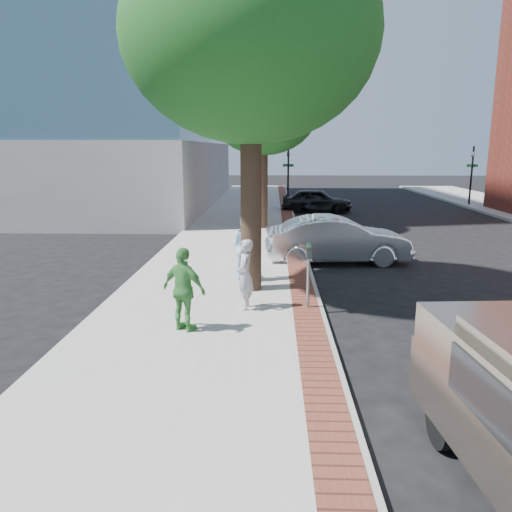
{
  "coord_description": "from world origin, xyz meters",
  "views": [
    {
      "loc": [
        -0.06,
        -10.38,
        3.66
      ],
      "look_at": [
        -0.45,
        1.0,
        1.2
      ],
      "focal_mm": 35.0,
      "sensor_mm": 36.0,
      "label": 1
    }
  ],
  "objects_px": {
    "parking_meter": "(309,262)",
    "person_green": "(184,290)",
    "person_officer": "(246,246)",
    "sedan_silver": "(337,240)",
    "person_gray": "(245,275)",
    "bg_car": "(317,200)"
  },
  "relations": [
    {
      "from": "person_officer",
      "to": "bg_car",
      "type": "distance_m",
      "value": 16.36
    },
    {
      "from": "person_gray",
      "to": "person_officer",
      "type": "xyz_separation_m",
      "value": [
        -0.12,
        2.56,
        0.13
      ]
    },
    {
      "from": "sedan_silver",
      "to": "person_gray",
      "type": "bearing_deg",
      "value": 148.81
    },
    {
      "from": "person_officer",
      "to": "person_green",
      "type": "relative_size",
      "value": 1.1
    },
    {
      "from": "person_green",
      "to": "person_gray",
      "type": "bearing_deg",
      "value": -100.35
    },
    {
      "from": "sedan_silver",
      "to": "parking_meter",
      "type": "bearing_deg",
      "value": 161.75
    },
    {
      "from": "person_officer",
      "to": "person_green",
      "type": "height_order",
      "value": "person_officer"
    },
    {
      "from": "person_green",
      "to": "parking_meter",
      "type": "bearing_deg",
      "value": -120.86
    },
    {
      "from": "person_gray",
      "to": "sedan_silver",
      "type": "bearing_deg",
      "value": 153.87
    },
    {
      "from": "person_gray",
      "to": "person_officer",
      "type": "height_order",
      "value": "person_officer"
    },
    {
      "from": "person_green",
      "to": "bg_car",
      "type": "relative_size",
      "value": 0.41
    },
    {
      "from": "parking_meter",
      "to": "person_officer",
      "type": "relative_size",
      "value": 0.81
    },
    {
      "from": "parking_meter",
      "to": "person_officer",
      "type": "bearing_deg",
      "value": 121.99
    },
    {
      "from": "person_officer",
      "to": "parking_meter",
      "type": "bearing_deg",
      "value": 152.01
    },
    {
      "from": "bg_car",
      "to": "person_gray",
      "type": "bearing_deg",
      "value": 175.55
    },
    {
      "from": "parking_meter",
      "to": "sedan_silver",
      "type": "height_order",
      "value": "parking_meter"
    },
    {
      "from": "person_officer",
      "to": "person_green",
      "type": "xyz_separation_m",
      "value": [
        -0.99,
        -3.95,
        -0.08
      ]
    },
    {
      "from": "person_gray",
      "to": "person_green",
      "type": "bearing_deg",
      "value": -37.59
    },
    {
      "from": "bg_car",
      "to": "person_green",
      "type": "bearing_deg",
      "value": 173.16
    },
    {
      "from": "person_green",
      "to": "sedan_silver",
      "type": "bearing_deg",
      "value": -91.51
    },
    {
      "from": "parking_meter",
      "to": "person_green",
      "type": "relative_size",
      "value": 0.89
    },
    {
      "from": "person_gray",
      "to": "person_green",
      "type": "relative_size",
      "value": 0.94
    }
  ]
}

